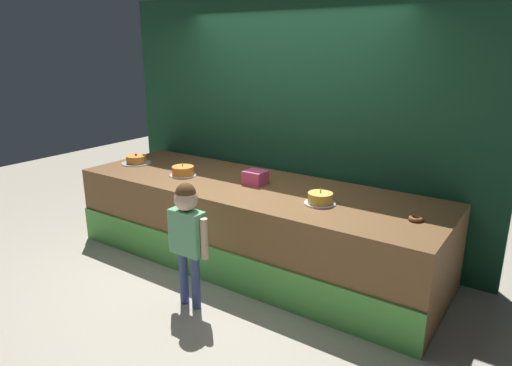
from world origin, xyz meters
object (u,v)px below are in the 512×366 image
donut (416,219)px  cake_left (136,160)px  cake_center (183,171)px  child_figure (187,228)px  cake_right (320,199)px  pink_box (255,177)px

donut → cake_left: bearing=-179.8°
cake_center → child_figure: bearing=-45.4°
cake_left → cake_right: (2.43, -0.06, 0.01)m
pink_box → donut: (1.62, -0.10, -0.05)m
child_figure → pink_box: child_figure is taller
cake_center → pink_box: bearing=12.8°
cake_left → cake_right: cake_right is taller
donut → cake_center: size_ratio=0.40×
cake_right → cake_center: bearing=-179.6°
child_figure → cake_center: bearing=134.6°
pink_box → cake_center: cake_center is taller
cake_left → cake_right: size_ratio=1.22×
child_figure → cake_left: bearing=150.6°
child_figure → donut: child_figure is taller
donut → cake_right: (-0.81, -0.07, 0.03)m
pink_box → cake_center: (-0.81, -0.18, -0.02)m
child_figure → cake_center: child_figure is taller
pink_box → cake_right: bearing=-12.0°
pink_box → cake_left: size_ratio=0.61×
pink_box → cake_left: 1.62m
child_figure → cake_center: size_ratio=3.83×
pink_box → donut: pink_box is taller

